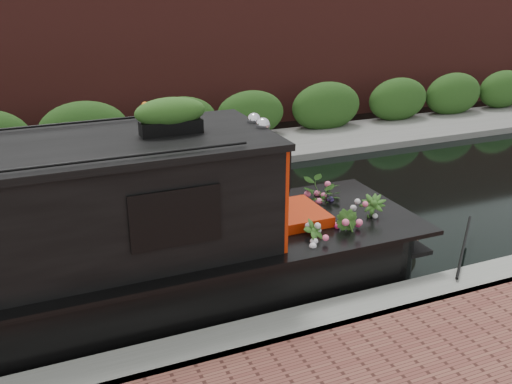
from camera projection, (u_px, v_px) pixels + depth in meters
name	position (u px, v px, depth m)	size (l,w,h in m)	color
ground	(130.00, 248.00, 9.31)	(80.00, 80.00, 0.00)	black
near_bank_coping	(188.00, 367.00, 6.48)	(40.00, 0.60, 0.50)	gray
far_bank_path	(93.00, 171.00, 12.92)	(40.00, 2.40, 0.34)	slate
far_hedge	(87.00, 160.00, 13.70)	(40.00, 1.10, 2.80)	#234818
far_brick_wall	(77.00, 139.00, 15.50)	(40.00, 1.00, 8.00)	#51201B
rope_fender	(400.00, 237.00, 9.20)	(0.40, 0.40, 0.39)	#866246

